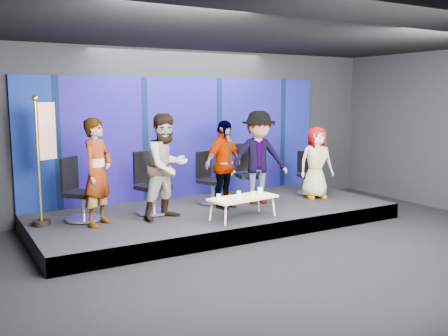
{
  "coord_description": "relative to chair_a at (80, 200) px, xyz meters",
  "views": [
    {
      "loc": [
        -4.67,
        -5.95,
        2.52
      ],
      "look_at": [
        0.14,
        2.4,
        1.12
      ],
      "focal_mm": 40.0,
      "sensor_mm": 36.0,
      "label": 1
    }
  ],
  "objects": [
    {
      "name": "mug_e",
      "position": [
        3.1,
        -1.13,
        0.07
      ],
      "size": [
        0.09,
        0.09,
        0.11
      ],
      "primitive_type": "cylinder",
      "color": "white",
      "rests_on": "coffee_table"
    },
    {
      "name": "chair_a",
      "position": [
        0.0,
        0.0,
        0.0
      ],
      "size": [
        0.91,
        0.91,
        1.14
      ],
      "rotation": [
        0.0,
        0.0,
        0.73
      ],
      "color": "silver",
      "rests_on": "riser"
    },
    {
      "name": "panelist_d",
      "position": [
        3.57,
        -0.37,
        0.58
      ],
      "size": [
        1.37,
        0.99,
        1.91
      ],
      "primitive_type": "imported",
      "rotation": [
        0.0,
        0.0,
        -0.24
      ],
      "color": "black",
      "rests_on": "riser"
    },
    {
      "name": "chair_c",
      "position": [
        2.72,
        0.15,
        -0.02
      ],
      "size": [
        0.78,
        0.78,
        1.07
      ],
      "rotation": [
        0.0,
        0.0,
        0.37
      ],
      "color": "silver",
      "rests_on": "riser"
    },
    {
      "name": "mug_b",
      "position": [
        2.45,
        -1.43,
        0.07
      ],
      "size": [
        0.08,
        0.08,
        0.09
      ],
      "primitive_type": "cylinder",
      "color": "white",
      "rests_on": "coffee_table"
    },
    {
      "name": "mug_d",
      "position": [
        2.83,
        -1.31,
        0.06
      ],
      "size": [
        0.07,
        0.07,
        0.09
      ],
      "primitive_type": "cylinder",
      "color": "white",
      "rests_on": "coffee_table"
    },
    {
      "name": "mug_c",
      "position": [
        2.62,
        -1.14,
        0.06
      ],
      "size": [
        0.07,
        0.07,
        0.08
      ],
      "primitive_type": "cylinder",
      "color": "white",
      "rests_on": "coffee_table"
    },
    {
      "name": "coffee_table",
      "position": [
        2.62,
        -1.29,
        -0.01
      ],
      "size": [
        1.34,
        0.7,
        0.39
      ],
      "rotation": [
        0.0,
        0.0,
        0.13
      ],
      "color": "tan",
      "rests_on": "riser"
    },
    {
      "name": "chair_e",
      "position": [
        5.12,
        -0.09,
        -0.06
      ],
      "size": [
        0.66,
        0.66,
        0.96
      ],
      "rotation": [
        0.0,
        0.0,
        -0.24
      ],
      "color": "silver",
      "rests_on": "riser"
    },
    {
      "name": "chair_d",
      "position": [
        3.67,
        0.14,
        0.01
      ],
      "size": [
        0.81,
        0.81,
        1.18
      ],
      "rotation": [
        0.0,
        0.0,
        -0.24
      ],
      "color": "silver",
      "rests_on": "riser"
    },
    {
      "name": "backdrop",
      "position": [
        2.55,
        1.08,
        0.92
      ],
      "size": [
        7.0,
        0.08,
        2.6
      ],
      "primitive_type": "cube",
      "color": "#071D56",
      "rests_on": "riser"
    },
    {
      "name": "panelist_a",
      "position": [
        0.21,
        -0.46,
        0.55
      ],
      "size": [
        0.8,
        0.78,
        1.85
      ],
      "primitive_type": "imported",
      "rotation": [
        0.0,
        0.0,
        0.73
      ],
      "color": "black",
      "rests_on": "riser"
    },
    {
      "name": "panelist_b",
      "position": [
        1.42,
        -0.61,
        0.58
      ],
      "size": [
        1.1,
        0.96,
        1.91
      ],
      "primitive_type": "imported",
      "rotation": [
        0.0,
        0.0,
        0.29
      ],
      "color": "black",
      "rests_on": "riser"
    },
    {
      "name": "mug_a",
      "position": [
        2.11,
        -1.28,
        0.07
      ],
      "size": [
        0.08,
        0.08,
        0.1
      ],
      "primitive_type": "cylinder",
      "color": "white",
      "rests_on": "coffee_table"
    },
    {
      "name": "panelist_e",
      "position": [
        4.94,
        -0.55,
        0.41
      ],
      "size": [
        0.86,
        0.66,
        1.56
      ],
      "primitive_type": "imported",
      "rotation": [
        0.0,
        0.0,
        -0.24
      ],
      "color": "black",
      "rests_on": "riser"
    },
    {
      "name": "ground",
      "position": [
        2.55,
        -2.87,
        -0.68
      ],
      "size": [
        10.0,
        10.0,
        0.0
      ],
      "primitive_type": "plane",
      "color": "black",
      "rests_on": "ground"
    },
    {
      "name": "room_walls",
      "position": [
        2.55,
        -2.87,
        1.75
      ],
      "size": [
        10.02,
        8.02,
        3.51
      ],
      "color": "black",
      "rests_on": "ground"
    },
    {
      "name": "chair_b",
      "position": [
        1.32,
        -0.11,
        0.01
      ],
      "size": [
        0.83,
        0.83,
        1.18
      ],
      "rotation": [
        0.0,
        0.0,
        0.29
      ],
      "color": "silver",
      "rests_on": "riser"
    },
    {
      "name": "riser",
      "position": [
        2.55,
        -0.37,
        -0.53
      ],
      "size": [
        7.0,
        3.0,
        0.3
      ],
      "primitive_type": "cube",
      "color": "black",
      "rests_on": "ground"
    },
    {
      "name": "flag_stand",
      "position": [
        -0.57,
        0.04,
        0.8
      ],
      "size": [
        0.49,
        0.33,
        2.23
      ],
      "rotation": [
        0.0,
        0.0,
        0.5
      ],
      "color": "black",
      "rests_on": "riser"
    },
    {
      "name": "panelist_c",
      "position": [
        2.74,
        -0.35,
        0.49
      ],
      "size": [
        1.1,
        0.76,
        1.74
      ],
      "primitive_type": "imported",
      "rotation": [
        0.0,
        0.0,
        0.37
      ],
      "color": "black",
      "rests_on": "riser"
    }
  ]
}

